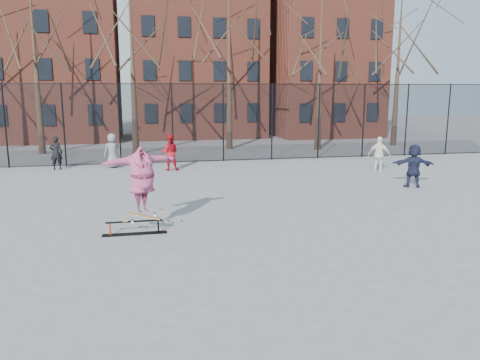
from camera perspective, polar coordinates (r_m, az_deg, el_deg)
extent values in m
plane|color=slate|center=(11.79, 2.98, -7.20)|extent=(100.00, 100.00, 0.00)
cube|color=black|center=(12.47, -12.71, -6.42)|extent=(1.64, 0.25, 0.01)
cylinder|color=red|center=(12.46, -15.55, -5.79)|extent=(0.04, 0.04, 0.34)
cylinder|color=black|center=(12.43, -9.93, -5.59)|extent=(0.04, 0.04, 0.34)
cylinder|color=black|center=(12.38, -12.77, -4.95)|extent=(1.45, 0.05, 0.05)
imported|color=#4A378A|center=(12.15, -11.84, -0.48)|extent=(2.12, 1.37, 1.69)
imported|color=#5E5F63|center=(23.05, -15.28, 3.47)|extent=(0.93, 0.76, 1.65)
imported|color=black|center=(23.36, -21.50, 3.08)|extent=(0.58, 0.39, 1.55)
imported|color=maroon|center=(21.80, -8.55, 3.35)|extent=(0.87, 0.72, 1.66)
imported|color=silver|center=(21.70, 16.62, 2.94)|extent=(1.01, 0.88, 1.64)
imported|color=#191D33|center=(18.96, 20.40, 1.65)|extent=(1.62, 0.97, 1.66)
cylinder|color=black|center=(24.71, -26.70, 5.92)|extent=(0.07, 0.07, 4.00)
cylinder|color=black|center=(24.18, -20.71, 6.29)|extent=(0.07, 0.07, 4.00)
cylinder|color=black|center=(23.92, -14.51, 6.60)|extent=(0.07, 0.07, 4.00)
cylinder|color=black|center=(23.93, -8.24, 6.84)|extent=(0.07, 0.07, 4.00)
cylinder|color=black|center=(24.23, -2.05, 7.00)|extent=(0.07, 0.07, 4.00)
cylinder|color=black|center=(24.80, 3.93, 7.07)|extent=(0.07, 0.07, 4.00)
cylinder|color=black|center=(25.63, 9.58, 7.07)|extent=(0.07, 0.07, 4.00)
cylinder|color=black|center=(26.68, 14.83, 7.00)|extent=(0.07, 0.07, 4.00)
cylinder|color=black|center=(27.93, 19.64, 6.90)|extent=(0.07, 0.07, 4.00)
cylinder|color=black|center=(29.36, 24.02, 6.76)|extent=(0.07, 0.07, 4.00)
cube|color=black|center=(24.06, -4.89, 6.93)|extent=(34.00, 0.01, 4.00)
cylinder|color=black|center=(24.00, -4.97, 11.61)|extent=(34.00, 0.04, 0.04)
cone|color=black|center=(29.21, -23.04, 7.42)|extent=(0.40, 0.40, 4.62)
cone|color=black|center=(27.36, -12.11, 7.87)|extent=(0.40, 0.40, 4.62)
cone|color=black|center=(29.16, -1.12, 8.28)|extent=(0.40, 0.40, 4.62)
cone|color=black|center=(29.45, 10.05, 8.14)|extent=(0.40, 0.40, 4.62)
cone|color=black|center=(33.01, 18.20, 8.05)|extent=(0.40, 0.40, 4.62)
cube|color=brown|center=(37.41, -21.80, 13.77)|extent=(9.00, 7.00, 12.00)
cube|color=brown|center=(37.20, -5.13, 15.28)|extent=(10.00, 7.00, 13.00)
cube|color=brown|center=(39.58, 9.84, 13.45)|extent=(8.00, 7.00, 11.00)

